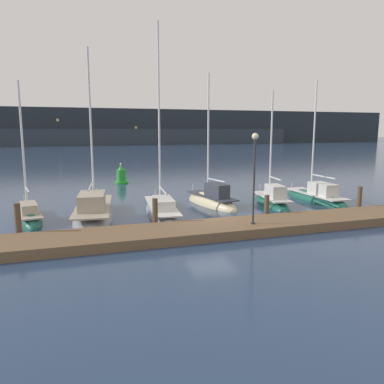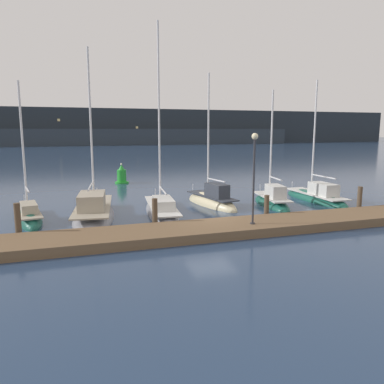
% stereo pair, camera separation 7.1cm
% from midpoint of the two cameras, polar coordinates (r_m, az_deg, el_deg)
% --- Properties ---
extents(ground_plane, '(400.00, 400.00, 0.00)m').
position_cam_midpoint_polar(ground_plane, '(20.50, 2.90, -4.83)').
color(ground_plane, navy).
extents(dock, '(27.92, 2.80, 0.45)m').
position_cam_midpoint_polar(dock, '(18.70, 5.02, -5.54)').
color(dock, brown).
rests_on(dock, ground).
extents(mooring_pile_0, '(0.28, 0.28, 1.77)m').
position_cam_midpoint_polar(mooring_pile_0, '(18.90, -25.07, -4.19)').
color(mooring_pile_0, '#4C3D2D').
rests_on(mooring_pile_0, ground).
extents(mooring_pile_1, '(0.28, 0.28, 1.62)m').
position_cam_midpoint_polar(mooring_pile_1, '(19.16, -5.75, -3.38)').
color(mooring_pile_1, '#4C3D2D').
rests_on(mooring_pile_1, ground).
extents(mooring_pile_2, '(0.28, 0.28, 1.45)m').
position_cam_midpoint_polar(mooring_pile_2, '(21.41, 11.21, -2.38)').
color(mooring_pile_2, '#4C3D2D').
rests_on(mooring_pile_2, ground).
extents(mooring_pile_3, '(0.28, 0.28, 1.64)m').
position_cam_midpoint_polar(mooring_pile_3, '(25.09, 24.06, -1.09)').
color(mooring_pile_3, '#4C3D2D').
rests_on(mooring_pile_3, ground).
extents(sailboat_berth_1, '(2.32, 5.93, 8.50)m').
position_cam_midpoint_polar(sailboat_berth_1, '(23.22, -23.72, -3.67)').
color(sailboat_berth_1, '#195647').
rests_on(sailboat_berth_1, ground).
extents(sailboat_berth_2, '(3.27, 8.32, 10.29)m').
position_cam_midpoint_polar(sailboat_berth_2, '(22.54, -14.83, -3.35)').
color(sailboat_berth_2, gray).
rests_on(sailboat_berth_2, ground).
extents(sailboat_berth_3, '(2.60, 7.83, 11.92)m').
position_cam_midpoint_polar(sailboat_berth_3, '(22.97, -4.72, -2.93)').
color(sailboat_berth_3, gray).
rests_on(sailboat_berth_3, ground).
extents(sailboat_berth_4, '(2.54, 5.86, 9.54)m').
position_cam_midpoint_polar(sailboat_berth_4, '(25.40, 2.95, -1.67)').
color(sailboat_berth_4, beige).
rests_on(sailboat_berth_4, ground).
extents(sailboat_berth_5, '(2.34, 5.43, 8.22)m').
position_cam_midpoint_polar(sailboat_berth_5, '(26.03, 11.98, -1.52)').
color(sailboat_berth_5, '#195647').
rests_on(sailboat_berth_5, ground).
extents(sailboat_berth_6, '(1.91, 6.92, 9.17)m').
position_cam_midpoint_polar(sailboat_berth_6, '(28.56, 18.30, -0.91)').
color(sailboat_berth_6, '#195647').
rests_on(sailboat_berth_6, ground).
extents(channel_buoy, '(1.29, 1.29, 1.92)m').
position_cam_midpoint_polar(channel_buoy, '(36.34, -10.79, 2.42)').
color(channel_buoy, green).
rests_on(channel_buoy, ground).
extents(dock_lamppost, '(0.32, 0.32, 4.46)m').
position_cam_midpoint_polar(dock_lamppost, '(18.34, 9.38, 4.14)').
color(dock_lamppost, '#2D2D33').
rests_on(dock_lamppost, dock).
extents(hillside_backdrop, '(240.00, 23.00, 12.30)m').
position_cam_midpoint_polar(hillside_backdrop, '(137.59, -15.39, 9.37)').
color(hillside_backdrop, '#232B33').
rests_on(hillside_backdrop, ground).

